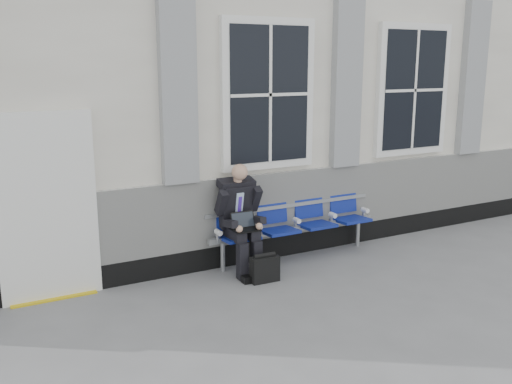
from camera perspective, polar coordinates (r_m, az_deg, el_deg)
ground at (r=8.21m, az=19.67°, el=-6.86°), size 70.00×70.00×0.00m
station_building at (r=10.37m, az=6.08°, el=10.36°), size 14.40×4.40×4.49m
bench at (r=7.88m, az=3.82°, el=-2.72°), size 2.60×0.47×0.91m
businessman at (r=7.28m, az=-1.64°, el=-2.24°), size 0.57×0.77×1.42m
briefcase at (r=7.12m, az=0.87°, el=-7.66°), size 0.36×0.16×0.37m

